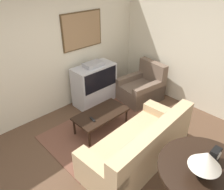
{
  "coord_description": "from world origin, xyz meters",
  "views": [
    {
      "loc": [
        -1.9,
        -1.93,
        2.96
      ],
      "look_at": [
        0.68,
        0.77,
        0.75
      ],
      "focal_mm": 35.0,
      "sensor_mm": 36.0,
      "label": 1
    }
  ],
  "objects": [
    {
      "name": "table_lamp",
      "position": [
        0.09,
        -1.4,
        1.06
      ],
      "size": [
        0.38,
        0.38,
        0.38
      ],
      "color": "black",
      "rests_on": "console_table"
    },
    {
      "name": "couch",
      "position": [
        0.34,
        -0.27,
        0.31
      ],
      "size": [
        2.11,
        1.03,
        0.88
      ],
      "rotation": [
        0.0,
        0.0,
        3.2
      ],
      "color": "tan",
      "rests_on": "ground_plane"
    },
    {
      "name": "tv",
      "position": [
        1.02,
        1.74,
        0.5
      ],
      "size": [
        1.03,
        0.51,
        1.06
      ],
      "color": "#B7B7BC",
      "rests_on": "ground_plane"
    },
    {
      "name": "area_rug",
      "position": [
        0.45,
        0.79,
        0.01
      ],
      "size": [
        2.34,
        1.51,
        0.01
      ],
      "color": "brown",
      "rests_on": "ground_plane"
    },
    {
      "name": "coffee_table",
      "position": [
        0.42,
        0.82,
        0.37
      ],
      "size": [
        1.11,
        0.58,
        0.41
      ],
      "color": "black",
      "rests_on": "ground_plane"
    },
    {
      "name": "ground_plane",
      "position": [
        0.0,
        0.0,
        0.0
      ],
      "size": [
        12.0,
        12.0,
        0.0
      ],
      "primitive_type": "plane",
      "color": "brown"
    },
    {
      "name": "wall_back",
      "position": [
        0.02,
        2.13,
        1.36
      ],
      "size": [
        12.0,
        0.1,
        2.7
      ],
      "color": "beige",
      "rests_on": "ground_plane"
    },
    {
      "name": "armchair",
      "position": [
        1.98,
        1.05,
        0.29
      ],
      "size": [
        1.08,
        0.94,
        0.92
      ],
      "rotation": [
        0.0,
        0.0,
        -1.7
      ],
      "color": "brown",
      "rests_on": "ground_plane"
    },
    {
      "name": "mantel_clock",
      "position": [
        0.4,
        -1.4,
        0.9
      ],
      "size": [
        0.16,
        0.1,
        0.22
      ],
      "color": "black",
      "rests_on": "console_table"
    },
    {
      "name": "console_table",
      "position": [
        0.24,
        -1.41,
        0.72
      ],
      "size": [
        1.21,
        1.21,
        0.78
      ],
      "color": "black",
      "rests_on": "ground_plane"
    },
    {
      "name": "remote",
      "position": [
        0.16,
        0.77,
        0.42
      ],
      "size": [
        0.07,
        0.17,
        0.02
      ],
      "color": "black",
      "rests_on": "coffee_table"
    },
    {
      "name": "wall_right",
      "position": [
        2.63,
        0.0,
        1.35
      ],
      "size": [
        0.06,
        12.0,
        2.7
      ],
      "color": "beige",
      "rests_on": "ground_plane"
    }
  ]
}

